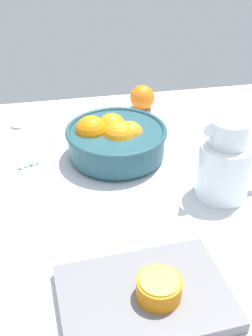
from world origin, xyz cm
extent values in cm
cube|color=silver|center=(0.00, 0.00, -1.50)|extent=(128.08, 109.47, 3.00)
cylinder|color=#234C56|center=(1.19, 17.86, 0.60)|extent=(21.90, 21.90, 1.20)
cylinder|color=#234C56|center=(1.19, 17.86, 4.36)|extent=(23.81, 23.81, 6.31)
torus|color=#234C56|center=(1.19, 17.86, 7.51)|extent=(25.01, 25.01, 1.20)
sphere|color=orange|center=(4.42, 17.16, 6.47)|extent=(6.70, 6.70, 6.70)
sphere|color=orange|center=(0.67, 21.82, 6.47)|extent=(7.15, 7.15, 7.15)
sphere|color=orange|center=(-4.81, 19.23, 7.14)|extent=(8.00, 8.00, 8.00)
sphere|color=orange|center=(1.64, 16.58, 6.51)|extent=(8.27, 8.27, 8.27)
cylinder|color=white|center=(21.34, -1.63, 6.42)|extent=(11.66, 11.66, 12.85)
cylinder|color=white|center=(21.34, -1.63, 15.60)|extent=(8.11, 8.11, 5.51)
cone|color=white|center=(16.29, -1.81, 17.53)|extent=(2.91, 3.10, 2.80)
cylinder|color=#F29E38|center=(21.34, -1.63, 4.04)|extent=(10.72, 10.72, 8.07)
cube|color=slate|center=(-2.09, -27.49, 1.18)|extent=(29.00, 21.15, 2.37)
cylinder|color=orange|center=(-0.31, -28.49, 4.12)|extent=(7.39, 7.39, 3.52)
cylinder|color=#F9C651|center=(-0.31, -28.49, 6.03)|extent=(6.50, 6.50, 0.30)
sphere|color=orange|center=(13.55, 43.45, 3.74)|extent=(7.49, 7.49, 7.49)
ellipsoid|color=silver|center=(-24.21, 38.50, 0.50)|extent=(3.88, 3.81, 1.00)
cylinder|color=silver|center=(-17.48, 32.41, 0.35)|extent=(11.57, 10.55, 0.70)
cylinder|color=#366E3F|center=(-20.80, 17.49, 0.15)|extent=(6.95, 2.94, 0.30)
sphere|color=#366E3F|center=(-18.75, 18.29, 0.30)|extent=(0.63, 0.63, 0.63)
sphere|color=#366E3F|center=(-20.12, 17.76, 0.30)|extent=(0.96, 0.96, 0.96)
sphere|color=#366E3F|center=(-21.48, 17.22, 0.30)|extent=(0.66, 0.66, 0.66)
sphere|color=#366E3F|center=(-22.85, 16.69, 0.30)|extent=(0.85, 0.85, 0.85)
camera|label=1|loc=(-13.94, -72.82, 58.30)|focal=45.95mm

